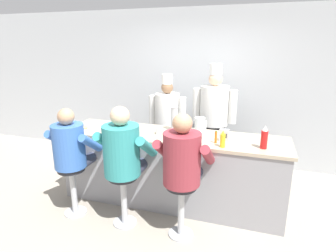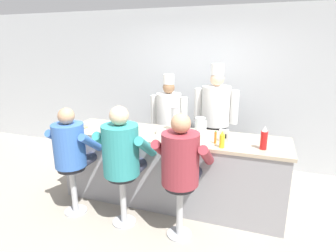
% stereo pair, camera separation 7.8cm
% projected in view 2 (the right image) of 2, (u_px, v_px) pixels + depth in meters
% --- Properties ---
extents(ground_plane, '(20.00, 20.00, 0.00)m').
position_uv_depth(ground_plane, '(162.00, 215.00, 3.57)').
color(ground_plane, '#9E9384').
extents(wall_back, '(10.00, 0.06, 2.70)m').
position_uv_depth(wall_back, '(200.00, 87.00, 5.00)').
color(wall_back, '#B2B7BC').
rests_on(wall_back, ground_plane).
extents(diner_counter, '(2.95, 0.74, 0.96)m').
position_uv_depth(diner_counter, '(171.00, 168.00, 3.77)').
color(diner_counter, gray).
rests_on(diner_counter, ground_plane).
extents(ketchup_bottle_red, '(0.08, 0.08, 0.27)m').
position_uv_depth(ketchup_bottle_red, '(264.00, 139.00, 3.09)').
color(ketchup_bottle_red, red).
rests_on(ketchup_bottle_red, diner_counter).
extents(mustard_bottle_yellow, '(0.06, 0.06, 0.20)m').
position_uv_depth(mustard_bottle_yellow, '(222.00, 140.00, 3.15)').
color(mustard_bottle_yellow, yellow).
rests_on(mustard_bottle_yellow, diner_counter).
extents(hot_sauce_bottle_orange, '(0.03, 0.03, 0.15)m').
position_uv_depth(hot_sauce_bottle_orange, '(215.00, 137.00, 3.29)').
color(hot_sauce_bottle_orange, orange).
rests_on(hot_sauce_bottle_orange, diner_counter).
extents(water_pitcher_clear, '(0.15, 0.13, 0.22)m').
position_uv_depth(water_pitcher_clear, '(200.00, 126.00, 3.62)').
color(water_pitcher_clear, silver).
rests_on(water_pitcher_clear, diner_counter).
extents(breakfast_plate, '(0.27, 0.27, 0.05)m').
position_uv_depth(breakfast_plate, '(85.00, 128.00, 3.87)').
color(breakfast_plate, white).
rests_on(breakfast_plate, diner_counter).
extents(cereal_bowl, '(0.16, 0.16, 0.06)m').
position_uv_depth(cereal_bowl, '(122.00, 126.00, 3.90)').
color(cereal_bowl, '#B24C47').
rests_on(cereal_bowl, diner_counter).
extents(coffee_mug_white, '(0.13, 0.08, 0.09)m').
position_uv_depth(coffee_mug_white, '(160.00, 131.00, 3.65)').
color(coffee_mug_white, white).
rests_on(coffee_mug_white, diner_counter).
extents(cup_stack_steel, '(0.10, 0.10, 0.33)m').
position_uv_depth(cup_stack_steel, '(175.00, 119.00, 3.76)').
color(cup_stack_steel, '#B7BABF').
rests_on(cup_stack_steel, diner_counter).
extents(napkin_dispenser_chrome, '(0.11, 0.07, 0.14)m').
position_uv_depth(napkin_dispenser_chrome, '(224.00, 135.00, 3.37)').
color(napkin_dispenser_chrome, silver).
rests_on(napkin_dispenser_chrome, diner_counter).
extents(diner_seated_blue, '(0.57, 0.57, 1.38)m').
position_uv_depth(diner_seated_blue, '(71.00, 148.00, 3.43)').
color(diner_seated_blue, '#B2B5BA').
rests_on(diner_seated_blue, ground_plane).
extents(diner_seated_teal, '(0.63, 0.62, 1.45)m').
position_uv_depth(diner_seated_teal, '(122.00, 153.00, 3.20)').
color(diner_seated_teal, '#B2B5BA').
rests_on(diner_seated_teal, ground_plane).
extents(diner_seated_maroon, '(0.61, 0.60, 1.42)m').
position_uv_depth(diner_seated_maroon, '(181.00, 162.00, 2.98)').
color(diner_seated_maroon, '#B2B5BA').
rests_on(diner_seated_maroon, ground_plane).
extents(cook_in_whites_near, '(0.64, 0.41, 1.63)m').
position_uv_depth(cook_in_whites_near, '(169.00, 119.00, 4.69)').
color(cook_in_whites_near, '#232328').
rests_on(cook_in_whites_near, ground_plane).
extents(cook_in_whites_far, '(0.70, 0.45, 1.80)m').
position_uv_depth(cook_in_whites_far, '(215.00, 115.00, 4.52)').
color(cook_in_whites_far, '#232328').
rests_on(cook_in_whites_far, ground_plane).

